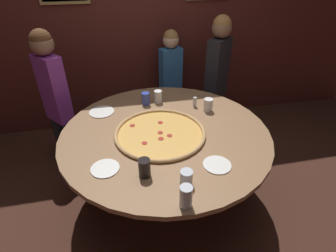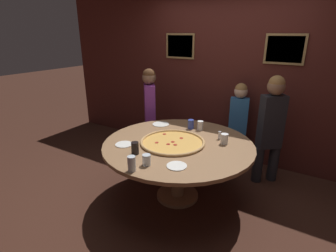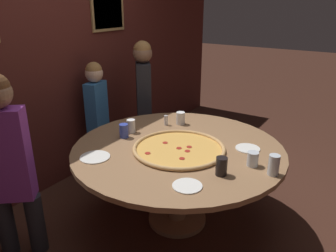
% 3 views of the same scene
% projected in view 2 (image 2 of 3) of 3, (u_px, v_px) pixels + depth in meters
% --- Properties ---
extents(ground_plane, '(24.00, 24.00, 0.00)m').
position_uv_depth(ground_plane, '(177.00, 196.00, 3.32)').
color(ground_plane, '#422319').
extents(back_wall, '(6.40, 0.08, 2.60)m').
position_uv_depth(back_wall, '(226.00, 77.00, 4.07)').
color(back_wall, '#4C1E19').
rests_on(back_wall, ground_plane).
extents(dining_table, '(1.76, 1.76, 0.74)m').
position_uv_depth(dining_table, '(178.00, 151.00, 3.11)').
color(dining_table, '#936B47').
rests_on(dining_table, ground_plane).
extents(giant_pizza, '(0.76, 0.76, 0.03)m').
position_uv_depth(giant_pizza, '(173.00, 142.00, 3.06)').
color(giant_pizza, '#E5A84C').
rests_on(giant_pizza, dining_table).
extents(drink_cup_front_edge, '(0.08, 0.08, 0.13)m').
position_uv_depth(drink_cup_front_edge, '(135.00, 148.00, 2.77)').
color(drink_cup_front_edge, black).
rests_on(drink_cup_front_edge, dining_table).
extents(drink_cup_centre_back, '(0.08, 0.08, 0.12)m').
position_uv_depth(drink_cup_centre_back, '(191.00, 124.00, 3.51)').
color(drink_cup_centre_back, '#384CB7').
rests_on(drink_cup_centre_back, dining_table).
extents(drink_cup_near_left, '(0.08, 0.08, 0.15)m').
position_uv_depth(drink_cup_near_left, '(132.00, 164.00, 2.43)').
color(drink_cup_near_left, silver).
rests_on(drink_cup_near_left, dining_table).
extents(drink_cup_far_right, '(0.08, 0.08, 0.12)m').
position_uv_depth(drink_cup_far_right, '(200.00, 125.00, 3.46)').
color(drink_cup_far_right, white).
rests_on(drink_cup_far_right, dining_table).
extents(drink_cup_beside_pizza, '(0.08, 0.08, 0.11)m').
position_uv_depth(drink_cup_beside_pizza, '(147.00, 160.00, 2.54)').
color(drink_cup_beside_pizza, silver).
rests_on(drink_cup_beside_pizza, dining_table).
extents(drink_cup_by_shaker, '(0.08, 0.08, 0.12)m').
position_uv_depth(drink_cup_by_shaker, '(224.00, 139.00, 3.03)').
color(drink_cup_by_shaker, white).
rests_on(drink_cup_by_shaker, dining_table).
extents(white_plate_left_side, '(0.23, 0.23, 0.01)m').
position_uv_depth(white_plate_left_side, '(161.00, 124.00, 3.68)').
color(white_plate_left_side, white).
rests_on(white_plate_left_side, dining_table).
extents(white_plate_right_side, '(0.20, 0.20, 0.01)m').
position_uv_depth(white_plate_right_side, '(124.00, 144.00, 3.02)').
color(white_plate_right_side, white).
rests_on(white_plate_right_side, dining_table).
extents(white_plate_beside_cup, '(0.20, 0.20, 0.01)m').
position_uv_depth(white_plate_beside_cup, '(177.00, 166.00, 2.53)').
color(white_plate_beside_cup, white).
rests_on(white_plate_beside_cup, dining_table).
extents(condiment_shaker, '(0.04, 0.04, 0.10)m').
position_uv_depth(condiment_shaker, '(220.00, 135.00, 3.17)').
color(condiment_shaker, silver).
rests_on(condiment_shaker, dining_table).
extents(diner_centre_back, '(0.33, 0.36, 1.44)m').
position_uv_depth(diner_centre_back, '(150.00, 108.00, 4.20)').
color(diner_centre_back, '#232328').
rests_on(diner_centre_back, ground_plane).
extents(diner_far_right, '(0.36, 0.34, 1.47)m').
position_uv_depth(diner_far_right, '(271.00, 124.00, 3.42)').
color(diner_far_right, '#232328').
rests_on(diner_far_right, ground_plane).
extents(diner_far_left, '(0.34, 0.20, 1.28)m').
position_uv_depth(diner_far_left, '(238.00, 120.00, 3.92)').
color(diner_far_left, '#232328').
rests_on(diner_far_left, ground_plane).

